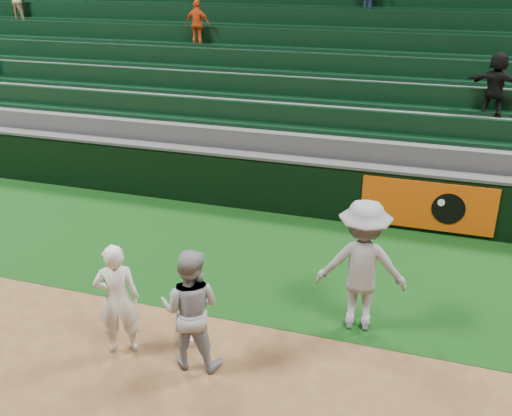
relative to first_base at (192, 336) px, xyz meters
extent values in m
plane|color=brown|center=(0.05, -0.31, -0.04)|extent=(70.00, 70.00, 0.00)
cube|color=black|center=(0.05, 2.69, -0.04)|extent=(36.00, 4.20, 0.01)
cube|color=silver|center=(0.00, 0.00, 0.00)|extent=(0.49, 0.49, 0.08)
imported|color=silver|center=(-0.83, -0.54, 0.79)|extent=(0.72, 0.62, 1.65)
imported|color=#95979F|center=(0.24, -0.50, 0.82)|extent=(0.90, 0.73, 1.72)
imported|color=gray|center=(2.24, 1.07, 0.98)|extent=(1.39, 0.92, 2.02)
cube|color=black|center=(0.05, 4.89, 0.56)|extent=(36.00, 0.35, 1.20)
cube|color=#D84C0A|center=(3.05, 4.70, 0.56)|extent=(2.60, 0.05, 1.00)
cylinder|color=black|center=(3.45, 4.67, 0.56)|extent=(0.64, 0.02, 0.64)
cylinder|color=white|center=(3.30, 4.65, 0.68)|extent=(0.14, 0.02, 0.14)
cube|color=#424244|center=(0.05, 4.89, 1.18)|extent=(36.00, 0.40, 0.06)
cube|color=#3D3E40|center=(0.05, 5.62, 0.78)|extent=(36.00, 0.85, 1.65)
cube|color=black|center=(0.05, 5.87, 1.86)|extent=(36.00, 0.14, 0.50)
cube|color=black|center=(0.05, 5.70, 1.65)|extent=(36.00, 0.45, 0.08)
cube|color=#3D3E40|center=(0.05, 6.47, 1.01)|extent=(36.00, 0.85, 2.10)
cube|color=black|center=(0.05, 6.72, 2.31)|extent=(36.00, 0.14, 0.50)
cube|color=black|center=(0.05, 6.55, 2.10)|extent=(36.00, 0.45, 0.08)
cube|color=#3D3E40|center=(0.05, 7.32, 1.23)|extent=(36.00, 0.85, 2.55)
cube|color=black|center=(0.05, 7.57, 2.76)|extent=(36.00, 0.14, 0.50)
cube|color=black|center=(0.05, 7.40, 2.55)|extent=(36.00, 0.45, 0.08)
cube|color=#3D3E40|center=(0.05, 8.17, 1.46)|extent=(36.00, 0.85, 3.00)
cube|color=black|center=(0.05, 8.42, 3.21)|extent=(36.00, 0.14, 0.50)
cube|color=black|center=(0.05, 8.25, 3.00)|extent=(36.00, 0.45, 0.08)
cube|color=#3D3E40|center=(0.05, 9.02, 1.68)|extent=(36.00, 0.85, 3.45)
cube|color=black|center=(0.05, 9.27, 3.66)|extent=(36.00, 0.14, 0.50)
cube|color=black|center=(0.05, 9.10, 3.45)|extent=(36.00, 0.45, 0.08)
cube|color=#3D3E40|center=(0.05, 9.87, 1.91)|extent=(36.00, 0.85, 3.90)
cube|color=black|center=(0.05, 9.95, 3.90)|extent=(36.00, 0.45, 0.08)
cube|color=#3D3E40|center=(0.05, 10.72, 2.13)|extent=(36.00, 0.85, 4.35)
imported|color=#D84614|center=(-3.26, 8.12, 3.55)|extent=(0.71, 0.34, 1.18)
imported|color=black|center=(4.09, 6.42, 2.71)|extent=(1.27, 0.77, 1.31)
imported|color=tan|center=(-9.53, 8.97, 4.00)|extent=(0.60, 0.48, 1.18)
camera|label=1|loc=(3.01, -6.28, 4.98)|focal=40.00mm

